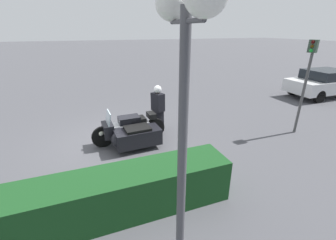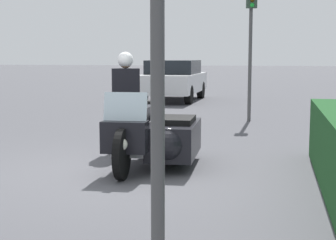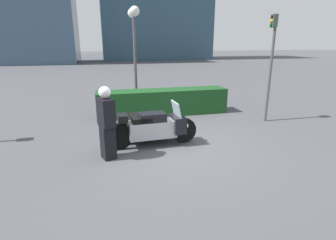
# 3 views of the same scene
# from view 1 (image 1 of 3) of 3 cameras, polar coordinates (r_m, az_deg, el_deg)

# --- Properties ---
(ground_plane) EXTENTS (160.00, 160.00, 0.00)m
(ground_plane) POSITION_cam_1_polar(r_m,az_deg,el_deg) (7.87, -13.64, -5.52)
(ground_plane) COLOR #4C4C51
(police_motorcycle) EXTENTS (2.48, 1.23, 1.17)m
(police_motorcycle) POSITION_cam_1_polar(r_m,az_deg,el_deg) (7.33, -9.36, -3.12)
(police_motorcycle) COLOR black
(police_motorcycle) RESTS_ON ground
(officer_rider) EXTENTS (0.43, 0.54, 1.74)m
(officer_rider) POSITION_cam_1_polar(r_m,az_deg,el_deg) (8.16, -2.57, 3.16)
(officer_rider) COLOR black
(officer_rider) RESTS_ON ground
(hedge_bush_curbside) EXTENTS (4.95, 0.93, 0.96)m
(hedge_bush_curbside) POSITION_cam_1_polar(r_m,az_deg,el_deg) (4.85, -14.10, -18.21)
(hedge_bush_curbside) COLOR #19471E
(hedge_bush_curbside) RESTS_ON ground
(twin_lamp_post) EXTENTS (0.38, 1.13, 4.02)m
(twin_lamp_post) POSITION_cam_1_polar(r_m,az_deg,el_deg) (2.48, 4.27, 13.91)
(twin_lamp_post) COLOR #4C4C51
(twin_lamp_post) RESTS_ON ground
(traffic_light_far) EXTENTS (0.22, 0.29, 3.26)m
(traffic_light_far) POSITION_cam_1_polar(r_m,az_deg,el_deg) (9.02, 31.82, 9.83)
(traffic_light_far) COLOR #4C4C4C
(traffic_light_far) RESTS_ON ground
(parked_car_background) EXTENTS (4.19, 1.95, 1.51)m
(parked_car_background) POSITION_cam_1_polar(r_m,az_deg,el_deg) (15.45, 34.94, 7.80)
(parked_car_background) COLOR silver
(parked_car_background) RESTS_ON ground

